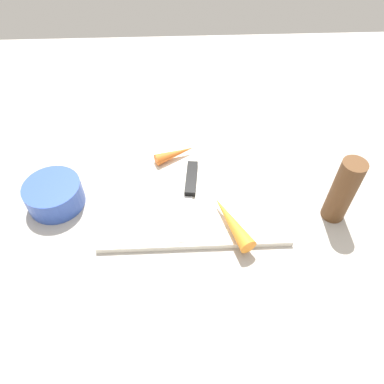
% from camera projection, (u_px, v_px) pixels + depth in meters
% --- Properties ---
extents(ground_plane, '(1.40, 1.40, 0.00)m').
position_uv_depth(ground_plane, '(192.00, 196.00, 0.75)').
color(ground_plane, '#ADA8A0').
extents(cutting_board, '(0.36, 0.26, 0.01)m').
position_uv_depth(cutting_board, '(192.00, 194.00, 0.75)').
color(cutting_board, silver).
rests_on(cutting_board, ground_plane).
extents(knife, '(0.04, 0.20, 0.01)m').
position_uv_depth(knife, '(189.00, 183.00, 0.75)').
color(knife, '#B7B7BC').
rests_on(knife, cutting_board).
extents(carrot_short, '(0.09, 0.06, 0.03)m').
position_uv_depth(carrot_short, '(175.00, 154.00, 0.80)').
color(carrot_short, orange).
rests_on(carrot_short, cutting_board).
extents(carrot_long, '(0.08, 0.13, 0.03)m').
position_uv_depth(carrot_long, '(231.00, 221.00, 0.68)').
color(carrot_long, orange).
rests_on(carrot_long, cutting_board).
extents(small_bowl, '(0.11, 0.11, 0.05)m').
position_uv_depth(small_bowl, '(54.00, 195.00, 0.72)').
color(small_bowl, '#3351B2').
rests_on(small_bowl, ground_plane).
extents(pepper_grinder, '(0.04, 0.04, 0.14)m').
position_uv_depth(pepper_grinder, '(343.00, 191.00, 0.67)').
color(pepper_grinder, brown).
rests_on(pepper_grinder, ground_plane).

